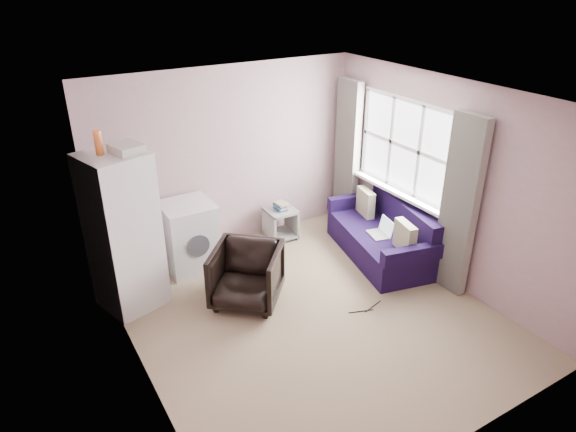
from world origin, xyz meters
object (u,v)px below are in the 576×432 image
fridge (123,232)px  side_table (281,221)px  washing_machine (189,235)px  armchair (246,273)px  sofa (383,236)px

fridge → side_table: 2.46m
fridge → washing_machine: 1.09m
armchair → side_table: (1.14, 1.18, -0.13)m
armchair → fridge: 1.46m
armchair → fridge: bearing=-168.2°
fridge → washing_machine: fridge is taller
armchair → washing_machine: size_ratio=0.86×
fridge → sofa: bearing=-27.3°
armchair → side_table: 1.64m
sofa → fridge: bearing=-179.1°
armchair → washing_machine: 1.13m
fridge → washing_machine: bearing=9.4°
washing_machine → side_table: washing_machine is taller
washing_machine → side_table: size_ratio=1.61×
fridge → armchair: bearing=-45.8°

